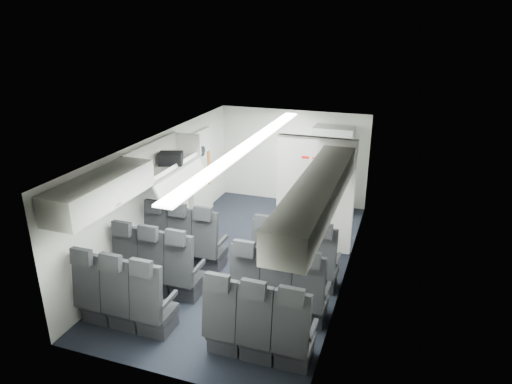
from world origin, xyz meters
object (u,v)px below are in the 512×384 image
Objects in this scene: flight_attendant at (287,188)px; carry_on_bag at (171,159)px; seat_row_mid at (216,281)px; galley_unit at (332,170)px; seat_row_rear at (188,316)px; seat_row_front at (238,253)px; boarding_door at (201,173)px.

flight_attendant is 2.55m from carry_on_bag.
galley_unit reaches higher than seat_row_mid.
seat_row_rear is at bearing -76.98° from carry_on_bag.
seat_row_mid is 1.00× the size of seat_row_rear.
flight_attendant is (-0.69, -1.12, -0.12)m from galley_unit.
seat_row_front is 8.41× the size of carry_on_bag.
seat_row_mid is 3.08m from flight_attendant.
seat_row_mid and seat_row_rear have the same top height.
boarding_door reaches higher than seat_row_rear.
seat_row_front is at bearing 90.00° from seat_row_rear.
seat_row_front is 1.98m from carry_on_bag.
carry_on_bag reaches higher than seat_row_rear.
boarding_door is (-1.64, 2.09, 0.55)m from seat_row_front.
seat_row_front is 2.01× the size of flight_attendant.
seat_row_rear is (0.00, -1.80, 0.00)m from seat_row_front.
galley_unit reaches higher than flight_attendant.
galley_unit is at bearing 32.01° from carry_on_bag.
seat_row_mid is at bearing -62.52° from carry_on_bag.
boarding_door is 1.12× the size of flight_attendant.
seat_row_rear is 8.41× the size of carry_on_bag.
flight_attendant is at bearing -121.79° from galley_unit.
carry_on_bag is at bearing 163.22° from seat_row_front.
flight_attendant is (0.26, 3.04, 0.42)m from seat_row_mid.
seat_row_front and seat_row_mid have the same top height.
seat_row_rear is at bearing -67.13° from boarding_door.
seat_row_mid is 1.75× the size of galley_unit.
boarding_door is at bearing 128.16° from seat_row_front.
galley_unit is 1.15× the size of flight_attendant.
seat_row_rear is at bearing -90.00° from seat_row_mid.
seat_row_rear is 1.79× the size of boarding_door.
seat_row_mid is at bearing -177.94° from flight_attendant.
galley_unit is (0.95, 5.05, 0.55)m from seat_row_rear.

